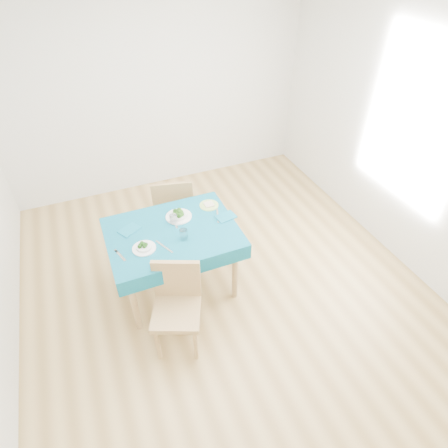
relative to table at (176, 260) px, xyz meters
name	(u,v)px	position (x,y,z in m)	size (l,w,h in m)	color
room_shell	(224,178)	(0.44, -0.19, 0.97)	(4.02, 4.52, 2.73)	olive
table	(176,260)	(0.00, 0.00, 0.00)	(1.19, 0.91, 0.76)	#09536C
chair_near	(176,307)	(-0.18, -0.65, 0.13)	(0.40, 0.44, 1.01)	#987847
chair_far	(173,196)	(0.24, 0.84, 0.17)	(0.44, 0.48, 1.10)	#987847
bowl_near	(144,246)	(-0.29, -0.13, 0.41)	(0.21, 0.21, 0.06)	white
bowl_far	(179,214)	(0.12, 0.18, 0.42)	(0.26, 0.26, 0.08)	white
fork_near	(121,256)	(-0.51, -0.14, 0.38)	(0.02, 0.17, 0.00)	silver
knife_near	(164,247)	(-0.13, -0.18, 0.38)	(0.02, 0.23, 0.00)	silver
fork_far	(175,223)	(0.06, 0.10, 0.38)	(0.02, 0.17, 0.00)	silver
knife_far	(218,216)	(0.48, 0.05, 0.38)	(0.02, 0.22, 0.00)	silver
napkin_near	(129,230)	(-0.36, 0.17, 0.38)	(0.19, 0.13, 0.01)	#0E5E77
napkin_far	(226,217)	(0.54, 0.00, 0.38)	(0.19, 0.13, 0.01)	#0E5E77
tumbler_center	(173,219)	(0.05, 0.12, 0.42)	(0.07, 0.07, 0.09)	white
tumbler_side	(184,234)	(0.07, -0.14, 0.43)	(0.07, 0.07, 0.10)	white
side_plate	(209,205)	(0.46, 0.24, 0.38)	(0.19, 0.19, 0.01)	#9EC560
bread_slice	(209,204)	(0.46, 0.24, 0.40)	(0.09, 0.09, 0.01)	beige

